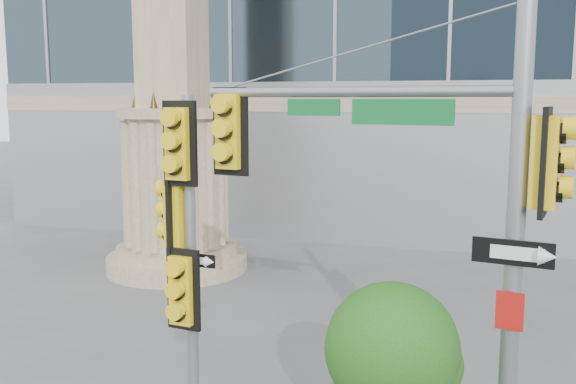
# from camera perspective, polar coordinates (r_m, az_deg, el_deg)

# --- Properties ---
(monument) EXTENTS (4.40, 4.40, 16.60)m
(monument) POSITION_cam_1_polar(r_m,az_deg,el_deg) (20.12, -10.16, 8.56)
(monument) COLOR gray
(monument) RESTS_ON ground
(main_signal_pole) EXTENTS (5.03, 1.43, 6.57)m
(main_signal_pole) POSITION_cam_1_polar(r_m,az_deg,el_deg) (8.87, 12.07, -0.36)
(main_signal_pole) COLOR slate
(main_signal_pole) RESTS_ON ground
(secondary_signal_pole) EXTENTS (0.94, 0.78, 5.43)m
(secondary_signal_pole) POSITION_cam_1_polar(r_m,az_deg,el_deg) (10.66, -9.29, -3.65)
(secondary_signal_pole) COLOR slate
(secondary_signal_pole) RESTS_ON ground
(street_tree) EXTENTS (1.88, 1.83, 2.93)m
(street_tree) POSITION_cam_1_polar(r_m,az_deg,el_deg) (9.11, 9.44, -14.07)
(street_tree) COLOR gray
(street_tree) RESTS_ON ground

